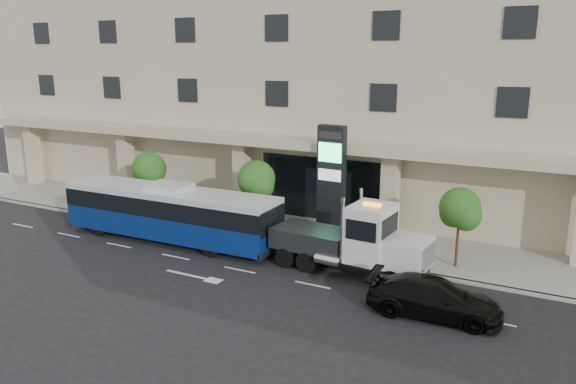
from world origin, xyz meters
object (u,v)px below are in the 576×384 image
(tow_truck, at_px, (355,242))
(signage_pylon, at_px, (331,181))
(city_bus, at_px, (170,212))
(black_sedan, at_px, (434,298))

(tow_truck, xyz_separation_m, signage_pylon, (-3.26, 4.59, 1.75))
(city_bus, xyz_separation_m, signage_pylon, (7.93, 4.67, 1.72))
(city_bus, distance_m, tow_truck, 11.18)
(city_bus, bearing_deg, signage_pylon, 29.72)
(black_sedan, bearing_deg, signage_pylon, 43.71)
(city_bus, distance_m, signage_pylon, 9.36)
(tow_truck, bearing_deg, black_sedan, -26.76)
(tow_truck, relative_size, signage_pylon, 1.39)
(black_sedan, bearing_deg, city_bus, 77.56)
(city_bus, relative_size, signage_pylon, 2.06)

